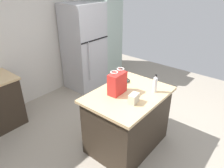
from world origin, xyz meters
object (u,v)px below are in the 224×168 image
(kitchen_island, at_px, (127,120))
(small_box, at_px, (134,98))
(bottle, at_px, (155,84))
(refrigerator, at_px, (84,47))
(tall_cabinet, at_px, (105,36))
(shopping_bag, at_px, (117,83))
(ear_defenders, at_px, (125,79))

(kitchen_island, relative_size, small_box, 8.08)
(small_box, height_order, bottle, bottle)
(refrigerator, bearing_deg, tall_cabinet, 0.02)
(kitchen_island, bearing_deg, shopping_bag, 124.86)
(refrigerator, relative_size, ear_defenders, 9.00)
(tall_cabinet, distance_m, bottle, 2.65)
(bottle, bearing_deg, refrigerator, 71.26)
(refrigerator, distance_m, ear_defenders, 1.83)
(ear_defenders, bearing_deg, bottle, -92.14)
(shopping_bag, xyz_separation_m, ear_defenders, (0.38, 0.14, -0.13))
(refrigerator, xyz_separation_m, bottle, (-0.75, -2.21, 0.09))
(shopping_bag, height_order, small_box, shopping_bag)
(tall_cabinet, height_order, small_box, tall_cabinet)
(tall_cabinet, height_order, bottle, tall_cabinet)
(small_box, bearing_deg, bottle, -8.59)
(refrigerator, relative_size, shopping_bag, 5.43)
(shopping_bag, relative_size, small_box, 2.32)
(kitchen_island, bearing_deg, small_box, -129.10)
(tall_cabinet, relative_size, small_box, 14.15)
(shopping_bag, height_order, bottle, shopping_bag)
(refrigerator, height_order, shopping_bag, refrigerator)
(tall_cabinet, distance_m, shopping_bag, 2.58)
(ear_defenders, bearing_deg, small_box, -133.86)
(bottle, bearing_deg, kitchen_island, 137.06)
(kitchen_island, bearing_deg, bottle, -42.94)
(small_box, distance_m, ear_defenders, 0.65)
(tall_cabinet, xyz_separation_m, small_box, (-1.88, -2.15, -0.08))
(refrigerator, relative_size, small_box, 12.62)
(kitchen_island, relative_size, tall_cabinet, 0.57)
(kitchen_island, xyz_separation_m, tall_cabinet, (1.73, 1.96, 0.60))
(tall_cabinet, xyz_separation_m, bottle, (-1.46, -2.21, -0.02))
(tall_cabinet, bearing_deg, shopping_bag, -134.90)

